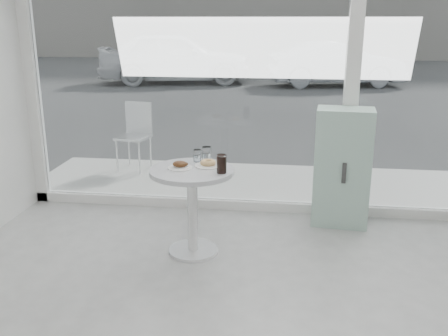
# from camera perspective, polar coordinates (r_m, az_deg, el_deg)

# --- Properties ---
(room_shell) EXTENTS (6.00, 6.00, 6.00)m
(room_shell) POSITION_cam_1_polar(r_m,az_deg,el_deg) (1.52, -3.69, 13.62)
(room_shell) COLOR white
(room_shell) RESTS_ON ground
(storefront) EXTENTS (5.00, 0.14, 3.00)m
(storefront) POSITION_cam_1_polar(r_m,az_deg,el_deg) (5.07, 5.13, 13.52)
(storefront) COLOR white
(storefront) RESTS_ON ground
(main_table) EXTENTS (0.72, 0.72, 0.77)m
(main_table) POSITION_cam_1_polar(r_m,az_deg,el_deg) (4.28, -3.64, -2.93)
(main_table) COLOR white
(main_table) RESTS_ON ground
(patio_deck) EXTENTS (5.60, 1.60, 0.05)m
(patio_deck) POSITION_cam_1_polar(r_m,az_deg,el_deg) (6.18, 4.37, -1.84)
(patio_deck) COLOR silver
(patio_deck) RESTS_ON ground
(street) EXTENTS (40.00, 24.00, 0.00)m
(street) POSITION_cam_1_polar(r_m,az_deg,el_deg) (18.17, 6.59, 10.32)
(street) COLOR #3D3D3D
(street) RESTS_ON ground
(mint_cabinet) EXTENTS (0.57, 0.41, 1.17)m
(mint_cabinet) POSITION_cam_1_polar(r_m,az_deg,el_deg) (5.03, 13.35, 0.06)
(mint_cabinet) COLOR #82A697
(mint_cabinet) RESTS_ON ground
(patio_chair) EXTENTS (0.45, 0.45, 0.89)m
(patio_chair) POSITION_cam_1_polar(r_m,az_deg,el_deg) (6.72, -10.07, 4.14)
(patio_chair) COLOR white
(patio_chair) RESTS_ON patio_deck
(car_white) EXTENTS (5.02, 2.84, 1.61)m
(car_white) POSITION_cam_1_polar(r_m,az_deg,el_deg) (16.26, -5.64, 12.47)
(car_white) COLOR silver
(car_white) RESTS_ON street
(car_silver) EXTENTS (4.24, 2.21, 1.33)m
(car_silver) POSITION_cam_1_polar(r_m,az_deg,el_deg) (15.81, 12.61, 11.52)
(car_silver) COLOR #A4A7AC
(car_silver) RESTS_ON street
(plate_fritter) EXTENTS (0.21, 0.21, 0.07)m
(plate_fritter) POSITION_cam_1_polar(r_m,az_deg,el_deg) (4.23, -5.00, 0.28)
(plate_fritter) COLOR white
(plate_fritter) RESTS_ON main_table
(plate_donut) EXTENTS (0.23, 0.23, 0.06)m
(plate_donut) POSITION_cam_1_polar(r_m,az_deg,el_deg) (4.28, -1.83, 0.47)
(plate_donut) COLOR white
(plate_donut) RESTS_ON main_table
(water_tumbler_a) EXTENTS (0.07, 0.07, 0.11)m
(water_tumbler_a) POSITION_cam_1_polar(r_m,az_deg,el_deg) (4.41, -3.09, 1.34)
(water_tumbler_a) COLOR white
(water_tumbler_a) RESTS_ON main_table
(water_tumbler_b) EXTENTS (0.08, 0.08, 0.13)m
(water_tumbler_b) POSITION_cam_1_polar(r_m,az_deg,el_deg) (4.42, -2.00, 1.50)
(water_tumbler_b) COLOR white
(water_tumbler_b) RESTS_ON main_table
(cola_glass) EXTENTS (0.08, 0.08, 0.16)m
(cola_glass) POSITION_cam_1_polar(r_m,az_deg,el_deg) (4.08, -0.28, 0.44)
(cola_glass) COLOR white
(cola_glass) RESTS_ON main_table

